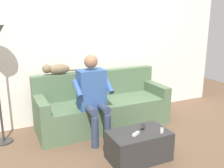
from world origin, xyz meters
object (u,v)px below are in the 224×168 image
person_solo_seated (93,93)px  remote_white (136,134)px  remote_black (143,127)px  cat_on_backrest (56,69)px  couch (102,108)px  remote_gray (162,131)px  coffee_table (139,146)px

person_solo_seated → remote_white: bearing=104.5°
person_solo_seated → remote_black: person_solo_seated is taller
cat_on_backrest → remote_black: cat_on_backrest is taller
couch → remote_white: size_ratio=18.10×
remote_gray → remote_black: remote_black is taller
couch → person_solo_seated: 0.58m
person_solo_seated → remote_white: (-0.21, 0.82, -0.30)m
coffee_table → remote_white: remote_white is taller
remote_gray → couch: bearing=-129.7°
coffee_table → remote_black: remote_black is taller
couch → remote_black: (-0.11, 1.03, 0.08)m
couch → cat_on_backrest: 0.94m
couch → cat_on_backrest: bearing=-21.1°
remote_black → person_solo_seated: bearing=67.1°
couch → remote_gray: 1.25m
cat_on_backrest → remote_white: (-0.57, 1.41, -0.56)m
person_solo_seated → cat_on_backrest: person_solo_seated is taller
remote_white → remote_black: same height
coffee_table → remote_gray: remote_gray is taller
remote_black → remote_gray: bearing=-105.3°
remote_gray → remote_black: 0.24m
coffee_table → cat_on_backrest: 1.68m
remote_white → remote_black: 0.23m
remote_white → remote_black: size_ratio=0.77×
remote_white → remote_black: bearing=6.6°
couch → remote_gray: size_ratio=13.84×
remote_gray → remote_black: (0.15, -0.19, 0.00)m
couch → person_solo_seated: person_solo_seated is taller
remote_black → coffee_table: bearing=166.2°
remote_white → cat_on_backrest: bearing=81.5°
coffee_table → cat_on_backrest: bearing=-64.8°
remote_black → remote_white: bearing=164.4°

